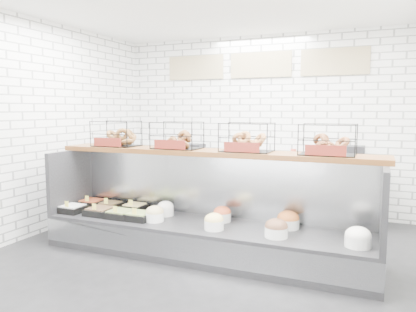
% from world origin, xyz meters
% --- Properties ---
extents(ground, '(5.50, 5.50, 0.00)m').
position_xyz_m(ground, '(0.00, 0.00, 0.00)').
color(ground, black).
rests_on(ground, ground).
extents(room_shell, '(5.02, 5.51, 3.01)m').
position_xyz_m(room_shell, '(0.00, 0.60, 2.06)').
color(room_shell, white).
rests_on(room_shell, ground).
extents(display_case, '(4.00, 0.90, 1.20)m').
position_xyz_m(display_case, '(-0.02, 0.34, 0.33)').
color(display_case, black).
rests_on(display_case, ground).
extents(bagel_shelf, '(4.10, 0.50, 0.40)m').
position_xyz_m(bagel_shelf, '(0.00, 0.52, 1.37)').
color(bagel_shelf, '#4B2810').
rests_on(bagel_shelf, display_case).
extents(prep_counter, '(4.00, 0.60, 1.20)m').
position_xyz_m(prep_counter, '(0.00, 2.43, 0.47)').
color(prep_counter, '#93969B').
rests_on(prep_counter, ground).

